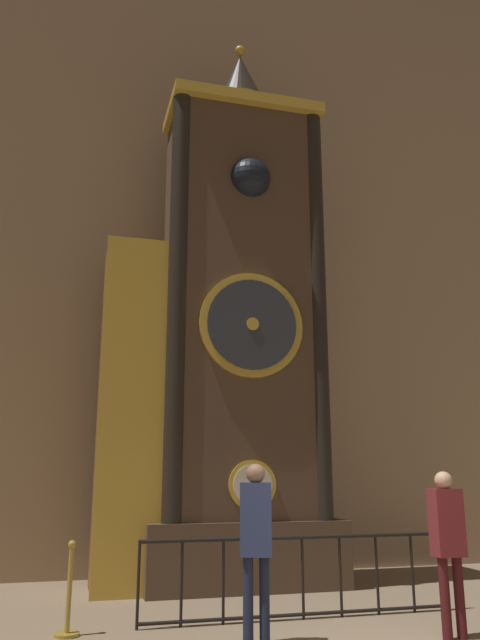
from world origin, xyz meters
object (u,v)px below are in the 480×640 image
(visitor_far, at_px, (448,536))
(visitor_near, at_px, (256,533))
(clock_tower, at_px, (224,334))
(stanchion_post, at_px, (68,605))

(visitor_far, bearing_deg, visitor_near, 173.70)
(clock_tower, bearing_deg, stanchion_post, -133.67)
(visitor_far, relative_size, stanchion_post, 1.76)
(clock_tower, relative_size, visitor_near, 5.37)
(stanchion_post, bearing_deg, clock_tower, 46.33)
(visitor_far, bearing_deg, stanchion_post, 164.30)
(clock_tower, distance_m, visitor_near, 4.57)
(visitor_near, bearing_deg, stanchion_post, 170.57)
(clock_tower, distance_m, visitor_far, 5.09)
(visitor_near, xyz_separation_m, visitor_far, (2.16, -0.29, -0.05))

